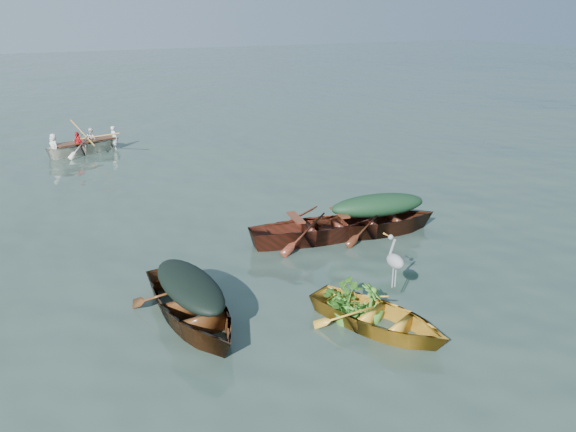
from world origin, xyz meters
name	(u,v)px	position (x,y,z in m)	size (l,w,h in m)	color
ground	(378,290)	(0.00, 0.00, 0.00)	(140.00, 140.00, 0.00)	#32473D
yellow_dinghy	(377,329)	(-0.85, -1.12, 0.00)	(1.34, 3.10, 0.83)	gold
dark_covered_boat	(192,322)	(-3.50, 0.55, 0.00)	(1.48, 3.99, 1.01)	#553114
green_tarp_boat	(376,233)	(1.68, 2.33, 0.00)	(1.31, 4.20, 0.97)	#441C0F
open_wooden_boat	(318,241)	(0.22, 2.61, 0.00)	(1.36, 4.39, 1.02)	maroon
rowed_boat	(87,153)	(-3.02, 13.82, 0.00)	(1.18, 3.92, 0.91)	white
dark_tarp_cover	(190,284)	(-3.50, 0.55, 0.71)	(0.81, 2.19, 0.40)	black
green_tarp_cover	(378,204)	(1.68, 2.33, 0.75)	(0.72, 2.31, 0.52)	#14321F
thwart_benches	(318,219)	(0.22, 2.61, 0.53)	(0.82, 2.19, 0.04)	#532413
heron	(395,269)	(-0.36, -0.86, 0.88)	(0.28, 0.40, 0.92)	#95989D
dinghy_weeds	(352,280)	(-1.03, -0.60, 0.72)	(0.70, 0.90, 0.60)	#29671B
rowers	(84,131)	(-3.02, 13.82, 0.84)	(1.06, 2.74, 0.76)	silver
oars	(85,140)	(-3.02, 13.82, 0.49)	(2.60, 0.60, 0.06)	#A27B3D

